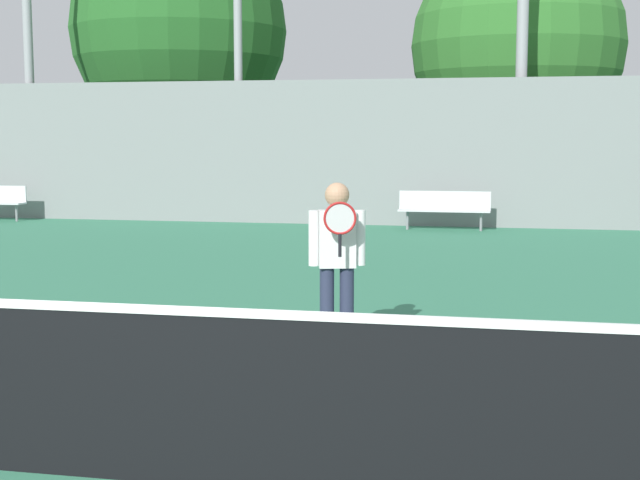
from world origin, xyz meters
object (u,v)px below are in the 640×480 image
object	(u,v)px
tennis_net	(97,390)
tennis_player	(337,254)
tree_green_tall	(517,46)
tree_green_broad	(179,31)
bench_courtside_far	(444,206)
light_pole_far_right	(27,1)

from	to	relation	value
tennis_net	tennis_player	xyz separation A→B (m)	(0.83, 3.56, 0.38)
tennis_player	tree_green_tall	world-z (taller)	tree_green_tall
tennis_player	tree_green_broad	world-z (taller)	tree_green_broad
bench_courtside_far	light_pole_far_right	bearing A→B (deg)	174.66
tree_green_tall	tree_green_broad	bearing A→B (deg)	-178.30
tennis_net	light_pole_far_right	bearing A→B (deg)	120.35
tennis_player	tree_green_broad	bearing A→B (deg)	98.99
tennis_net	tree_green_tall	size ratio (longest dim) A/B	1.39
tree_green_broad	tennis_player	bearing A→B (deg)	-64.99
tree_green_tall	tennis_player	bearing A→B (deg)	-96.49
tennis_player	bench_courtside_far	world-z (taller)	tennis_player
bench_courtside_far	tree_green_tall	distance (m)	6.82
bench_courtside_far	light_pole_far_right	size ratio (longest dim) A/B	0.23
tennis_net	light_pole_far_right	distance (m)	19.03
tennis_player	tennis_net	bearing A→B (deg)	-119.10
tennis_net	tree_green_broad	distance (m)	21.55
light_pole_far_right	tree_green_broad	bearing A→B (deg)	58.57
tennis_player	light_pole_far_right	size ratio (longest dim) A/B	0.18
bench_courtside_far	tennis_player	bearing A→B (deg)	-91.69
tennis_player	tree_green_tall	size ratio (longest dim) A/B	0.22
bench_courtside_far	tree_green_broad	size ratio (longest dim) A/B	0.25
tree_green_broad	tennis_net	bearing A→B (deg)	-71.14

